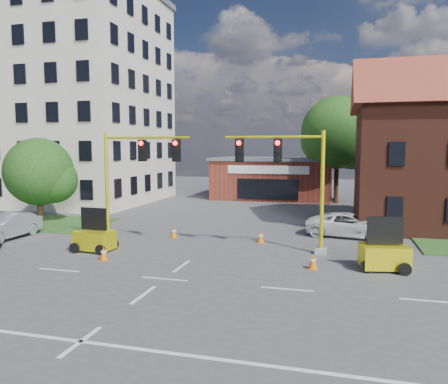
{
  "coord_description": "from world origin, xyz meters",
  "views": [
    {
      "loc": [
        6.84,
        -16.2,
        5.37
      ],
      "look_at": [
        -0.15,
        10.0,
        2.59
      ],
      "focal_mm": 35.0,
      "sensor_mm": 36.0,
      "label": 1
    }
  ],
  "objects_px": {
    "trailer_west": "(94,238)",
    "trailer_east": "(384,254)",
    "signal_mast_west": "(133,173)",
    "signal_mast_east": "(289,176)",
    "pickup_white": "(350,225)"
  },
  "relations": [
    {
      "from": "trailer_west",
      "to": "trailer_east",
      "type": "height_order",
      "value": "trailer_east"
    },
    {
      "from": "signal_mast_west",
      "to": "signal_mast_east",
      "type": "height_order",
      "value": "same"
    },
    {
      "from": "signal_mast_west",
      "to": "trailer_east",
      "type": "relative_size",
      "value": 2.74
    },
    {
      "from": "signal_mast_west",
      "to": "pickup_white",
      "type": "relative_size",
      "value": 1.21
    },
    {
      "from": "signal_mast_west",
      "to": "trailer_east",
      "type": "height_order",
      "value": "signal_mast_west"
    },
    {
      "from": "signal_mast_west",
      "to": "trailer_east",
      "type": "xyz_separation_m",
      "value": [
        13.16,
        -2.25,
        -3.21
      ]
    },
    {
      "from": "signal_mast_east",
      "to": "pickup_white",
      "type": "distance_m",
      "value": 6.56
    },
    {
      "from": "signal_mast_east",
      "to": "pickup_white",
      "type": "relative_size",
      "value": 1.21
    },
    {
      "from": "signal_mast_east",
      "to": "trailer_west",
      "type": "relative_size",
      "value": 2.86
    },
    {
      "from": "signal_mast_east",
      "to": "trailer_east",
      "type": "xyz_separation_m",
      "value": [
        4.45,
        -2.25,
        -3.21
      ]
    },
    {
      "from": "trailer_west",
      "to": "pickup_white",
      "type": "distance_m",
      "value": 14.77
    },
    {
      "from": "signal_mast_west",
      "to": "trailer_west",
      "type": "xyz_separation_m",
      "value": [
        -1.07,
        -2.4,
        -3.24
      ]
    },
    {
      "from": "signal_mast_east",
      "to": "pickup_white",
      "type": "height_order",
      "value": "signal_mast_east"
    },
    {
      "from": "signal_mast_west",
      "to": "trailer_west",
      "type": "height_order",
      "value": "signal_mast_west"
    },
    {
      "from": "trailer_east",
      "to": "pickup_white",
      "type": "xyz_separation_m",
      "value": [
        -1.33,
        7.04,
        0.01
      ]
    }
  ]
}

